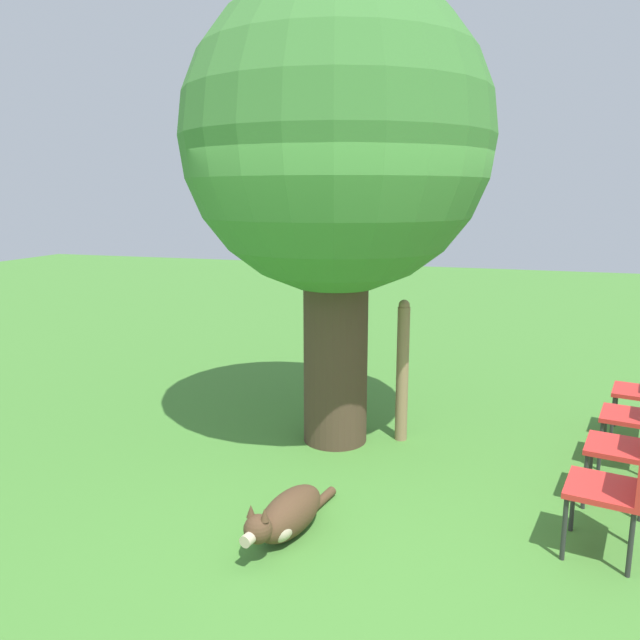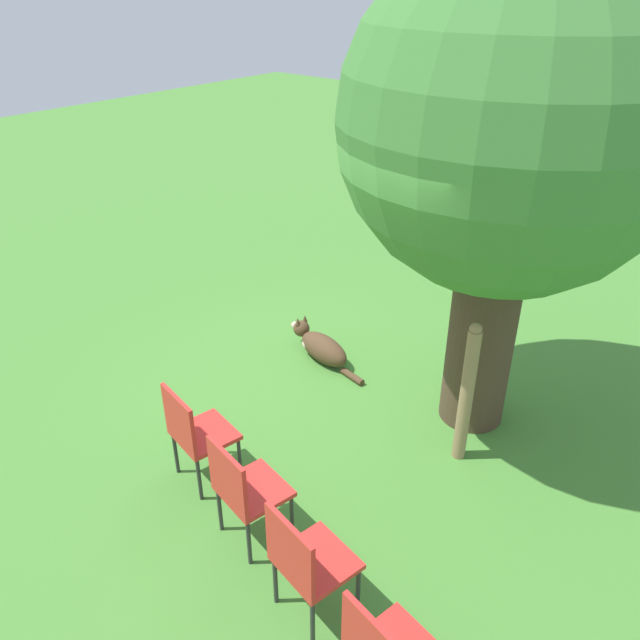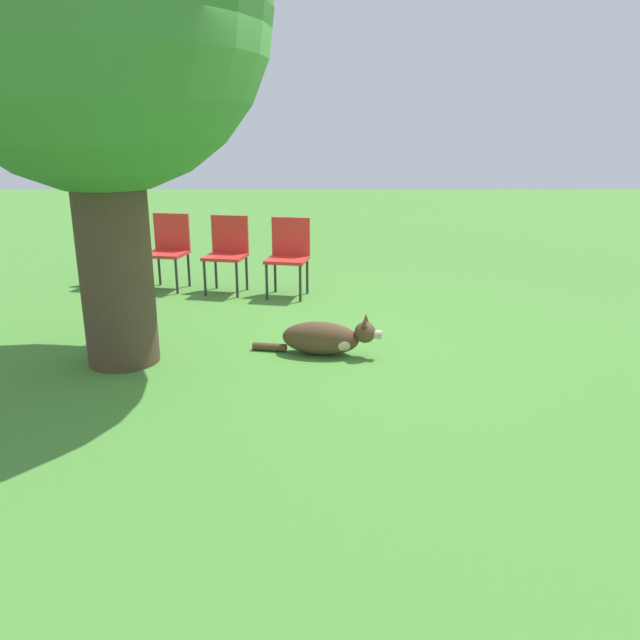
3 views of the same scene
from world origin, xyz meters
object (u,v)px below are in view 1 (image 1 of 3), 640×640
object	(u,v)px
oak_tree	(337,145)
dog	(286,516)
red_chair_0	(619,480)
red_chair_1	(632,439)
fence_post	(402,370)

from	to	relation	value
oak_tree	dog	world-z (taller)	oak_tree
oak_tree	red_chair_0	size ratio (longest dim) A/B	4.48
dog	red_chair_1	distance (m)	2.46
oak_tree	red_chair_1	xyz separation A→B (m)	(2.31, -0.55, -2.07)
dog	fence_post	world-z (taller)	fence_post
red_chair_0	fence_post	bearing A→B (deg)	-31.22
fence_post	dog	bearing A→B (deg)	-102.78
dog	fence_post	bearing A→B (deg)	178.36
dog	red_chair_0	size ratio (longest dim) A/B	1.26
oak_tree	fence_post	size ratio (longest dim) A/B	3.05
red_chair_0	red_chair_1	size ratio (longest dim) A/B	1.00
dog	red_chair_1	size ratio (longest dim) A/B	1.26
oak_tree	fence_post	distance (m)	2.01
dog	fence_post	distance (m)	1.95
oak_tree	dog	bearing A→B (deg)	-84.96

